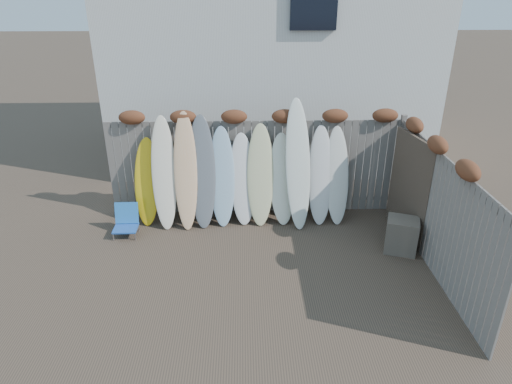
{
  "coord_description": "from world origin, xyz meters",
  "views": [
    {
      "loc": [
        -0.21,
        -6.39,
        4.57
      ],
      "look_at": [
        0.0,
        1.2,
        1.0
      ],
      "focal_mm": 32.0,
      "sensor_mm": 36.0,
      "label": 1
    }
  ],
  "objects_px": {
    "wooden_crate": "(402,235)",
    "lattice_panel": "(409,188)",
    "beach_chair": "(126,221)",
    "surfboard_0": "(147,182)"
  },
  "relations": [
    {
      "from": "wooden_crate",
      "to": "lattice_panel",
      "type": "relative_size",
      "value": 0.32
    },
    {
      "from": "beach_chair",
      "to": "lattice_panel",
      "type": "relative_size",
      "value": 0.3
    },
    {
      "from": "lattice_panel",
      "to": "surfboard_0",
      "type": "height_order",
      "value": "lattice_panel"
    },
    {
      "from": "surfboard_0",
      "to": "wooden_crate",
      "type": "bearing_deg",
      "value": -11.27
    },
    {
      "from": "surfboard_0",
      "to": "beach_chair",
      "type": "bearing_deg",
      "value": -119.62
    },
    {
      "from": "surfboard_0",
      "to": "lattice_panel",
      "type": "bearing_deg",
      "value": -4.29
    },
    {
      "from": "wooden_crate",
      "to": "lattice_panel",
      "type": "distance_m",
      "value": 0.92
    },
    {
      "from": "beach_chair",
      "to": "lattice_panel",
      "type": "bearing_deg",
      "value": -2.13
    },
    {
      "from": "beach_chair",
      "to": "wooden_crate",
      "type": "relative_size",
      "value": 0.93
    },
    {
      "from": "lattice_panel",
      "to": "surfboard_0",
      "type": "bearing_deg",
      "value": 161.16
    }
  ]
}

